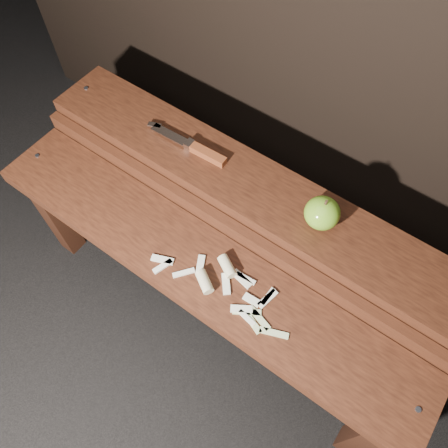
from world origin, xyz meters
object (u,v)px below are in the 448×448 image
Objects in this scene: bench_front_tier at (196,277)px; apple at (322,213)px; bench_rear_tier at (248,203)px; knife at (198,149)px.

apple is (0.19, 0.23, 0.18)m from bench_front_tier.
bench_front_tier is at bearing -129.74° from apple.
bench_rear_tier reaches higher than bench_front_tier.
knife is at bearing 179.73° from apple.
knife is (-0.16, 0.23, 0.16)m from bench_front_tier.
apple reaches higher than bench_front_tier.
bench_rear_tier is 4.90× the size of knife.
bench_rear_tier is at bearing -178.71° from apple.
apple is (0.19, 0.00, 0.12)m from bench_rear_tier.
knife is (-0.35, 0.00, -0.03)m from apple.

